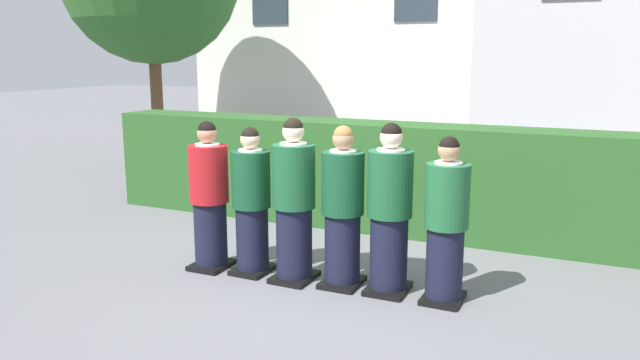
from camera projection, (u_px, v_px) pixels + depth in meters
ground_plane at (320, 282)px, 6.19m from camera, size 60.00×60.00×0.00m
student_in_red_blazer at (209, 199)px, 6.49m from camera, size 0.41×0.49×1.57m
student_front_row_1 at (252, 205)px, 6.35m from camera, size 0.40×0.45×1.53m
student_front_row_2 at (294, 204)px, 6.12m from camera, size 0.43×0.48×1.65m
student_front_row_3 at (343, 211)px, 5.98m from camera, size 0.41×0.50×1.59m
student_front_row_4 at (390, 213)px, 5.81m from camera, size 0.42×0.51×1.63m
student_front_row_5 at (446, 225)px, 5.59m from camera, size 0.40×0.49×1.54m
hedge at (389, 177)px, 7.93m from camera, size 8.10×0.70×1.39m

